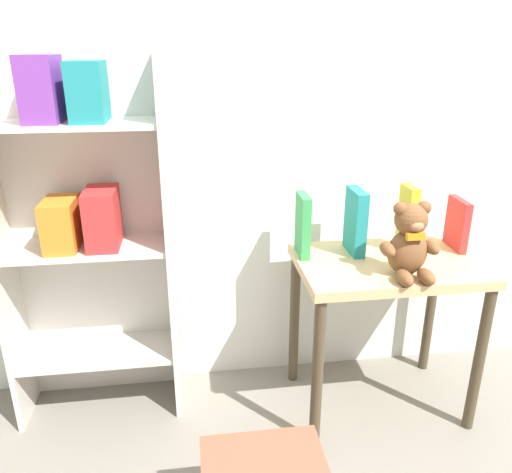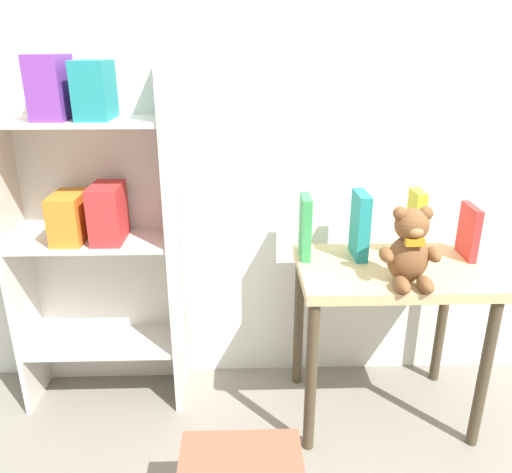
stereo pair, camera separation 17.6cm
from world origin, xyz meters
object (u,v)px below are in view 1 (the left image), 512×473
book_standing_teal (356,222)px  book_standing_yellow (407,219)px  bookshelf_side (85,219)px  display_table (386,285)px  book_standing_green (303,225)px  book_standing_red (457,224)px  teddy_bear (410,243)px

book_standing_teal → book_standing_yellow: 0.20m
bookshelf_side → display_table: bookshelf_side is taller
book_standing_teal → bookshelf_side: bearing=176.0°
book_standing_green → bookshelf_side: bearing=175.6°
book_standing_yellow → book_standing_red: bearing=-1.1°
bookshelf_side → book_standing_yellow: size_ratio=5.44×
display_table → book_standing_green: bearing=161.6°
display_table → book_standing_red: bearing=15.5°
teddy_bear → book_standing_green: teddy_bear is taller
teddy_bear → book_standing_red: teddy_bear is taller
teddy_bear → book_standing_red: bearing=36.2°
book_standing_teal → display_table: bearing=-44.1°
teddy_bear → book_standing_green: bearing=144.0°
book_standing_red → bookshelf_side: bearing=179.2°
display_table → book_standing_yellow: 0.26m
book_standing_yellow → book_standing_red: (0.20, -0.01, -0.03)m
bookshelf_side → display_table: 1.12m
teddy_bear → book_standing_green: size_ratio=1.12×
display_table → book_standing_red: (0.30, 0.08, 0.20)m
bookshelf_side → book_standing_yellow: bookshelf_side is taller
bookshelf_side → book_standing_teal: bookshelf_side is taller
teddy_bear → book_standing_red: size_ratio=1.33×
book_standing_green → book_standing_yellow: size_ratio=0.92×
book_standing_teal → book_standing_green: bearing=179.5°
display_table → teddy_bear: (0.01, -0.13, 0.22)m
bookshelf_side → book_standing_teal: 0.98m
bookshelf_side → teddy_bear: bearing=-15.1°
teddy_bear → book_standing_yellow: bearing=68.1°
book_standing_teal → teddy_bear: bearing=-63.3°
display_table → bookshelf_side: bearing=171.2°
teddy_bear → book_standing_red: 0.36m
bookshelf_side → display_table: (1.08, -0.17, -0.26)m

